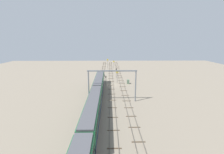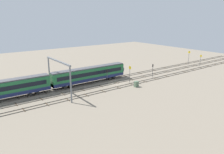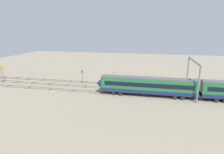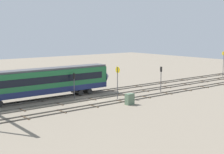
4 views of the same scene
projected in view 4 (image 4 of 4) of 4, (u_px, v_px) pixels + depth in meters
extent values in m
plane|color=gray|center=(91.00, 99.00, 52.27)|extent=(161.59, 161.59, 0.00)
cube|color=#59544C|center=(111.00, 104.00, 48.39)|extent=(145.59, 0.07, 0.16)
cube|color=#59544C|center=(105.00, 102.00, 49.51)|extent=(145.59, 0.07, 0.16)
cube|color=#473828|center=(25.00, 118.00, 40.97)|extent=(0.24, 2.40, 0.08)
cube|color=#473828|center=(62.00, 111.00, 44.16)|extent=(0.24, 2.40, 0.08)
cube|color=#473828|center=(93.00, 106.00, 47.36)|extent=(0.24, 2.40, 0.08)
cube|color=#473828|center=(121.00, 101.00, 50.55)|extent=(0.24, 2.40, 0.08)
cube|color=#473828|center=(145.00, 97.00, 53.74)|extent=(0.24, 2.40, 0.08)
cube|color=#473828|center=(167.00, 93.00, 56.94)|extent=(0.24, 2.40, 0.08)
cube|color=#473828|center=(186.00, 90.00, 60.13)|extent=(0.24, 2.40, 0.08)
cube|color=#473828|center=(203.00, 87.00, 63.33)|extent=(0.24, 2.40, 0.08)
cube|color=#473828|center=(219.00, 84.00, 66.52)|extent=(0.24, 2.40, 0.08)
cube|color=#59544C|center=(94.00, 99.00, 51.71)|extent=(145.59, 0.07, 0.16)
cube|color=#59544C|center=(89.00, 98.00, 52.82)|extent=(145.59, 0.07, 0.16)
cube|color=#473828|center=(22.00, 110.00, 45.11)|extent=(0.24, 2.40, 0.08)
cube|color=#473828|center=(59.00, 104.00, 48.69)|extent=(0.24, 2.40, 0.08)
cube|color=#473828|center=(91.00, 99.00, 52.27)|extent=(0.24, 2.40, 0.08)
cube|color=#473828|center=(119.00, 94.00, 55.85)|extent=(0.24, 2.40, 0.08)
cube|color=#473828|center=(144.00, 91.00, 59.42)|extent=(0.24, 2.40, 0.08)
cube|color=#473828|center=(166.00, 87.00, 63.00)|extent=(0.24, 2.40, 0.08)
cube|color=#473828|center=(186.00, 84.00, 66.58)|extent=(0.24, 2.40, 0.08)
cube|color=#473828|center=(203.00, 81.00, 70.15)|extent=(0.24, 2.40, 0.08)
cube|color=#473828|center=(219.00, 79.00, 73.73)|extent=(0.24, 2.40, 0.08)
cube|color=#59544C|center=(79.00, 95.00, 55.02)|extent=(145.59, 0.07, 0.16)
cube|color=#59544C|center=(75.00, 94.00, 56.13)|extent=(145.59, 0.07, 0.16)
cube|color=#473828|center=(39.00, 100.00, 51.32)|extent=(0.24, 2.40, 0.08)
cube|color=#473828|center=(77.00, 95.00, 55.58)|extent=(0.24, 2.40, 0.08)
cube|color=#473828|center=(109.00, 90.00, 59.84)|extent=(0.24, 2.40, 0.08)
cube|color=#473828|center=(137.00, 86.00, 64.10)|extent=(0.24, 2.40, 0.08)
cube|color=#473828|center=(162.00, 83.00, 68.36)|extent=(0.24, 2.40, 0.08)
cube|color=#473828|center=(183.00, 80.00, 72.62)|extent=(0.24, 2.40, 0.08)
cube|color=#473828|center=(202.00, 77.00, 76.88)|extent=(0.24, 2.40, 0.08)
cube|color=#473828|center=(220.00, 75.00, 81.13)|extent=(0.24, 2.40, 0.08)
cube|color=#1E6638|center=(40.00, 82.00, 51.01)|extent=(24.00, 2.90, 3.60)
cube|color=navy|center=(40.00, 91.00, 51.20)|extent=(24.00, 2.94, 0.90)
cube|color=#4C4C51|center=(39.00, 70.00, 50.74)|extent=(24.00, 2.50, 0.30)
cube|color=black|center=(44.00, 81.00, 49.82)|extent=(22.00, 0.04, 1.10)
cube|color=black|center=(35.00, 78.00, 52.09)|extent=(22.00, 0.04, 1.10)
cylinder|color=black|center=(77.00, 91.00, 55.49)|extent=(0.90, 2.70, 0.90)
cylinder|color=black|center=(86.00, 90.00, 56.60)|extent=(0.90, 2.70, 0.90)
cone|color=navy|center=(105.00, 76.00, 58.90)|extent=(1.60, 3.24, 3.24)
cylinder|color=#4C4C51|center=(223.00, 64.00, 77.27)|extent=(0.12, 0.12, 5.96)
cylinder|color=yellow|center=(224.00, 53.00, 76.94)|extent=(0.05, 1.00, 1.00)
cube|color=black|center=(224.00, 53.00, 76.96)|extent=(0.02, 0.45, 0.12)
cylinder|color=#4C4C51|center=(117.00, 83.00, 52.08)|extent=(0.12, 0.12, 5.13)
cylinder|color=yellow|center=(118.00, 70.00, 51.81)|extent=(0.05, 1.02, 1.02)
cube|color=black|center=(118.00, 70.00, 51.83)|extent=(0.02, 0.46, 0.12)
cylinder|color=#4C4C51|center=(161.00, 82.00, 58.37)|extent=(0.14, 0.14, 3.58)
cube|color=black|center=(161.00, 69.00, 58.06)|extent=(0.20, 0.32, 0.90)
sphere|color=green|center=(162.00, 68.00, 58.10)|extent=(0.20, 0.20, 0.20)
sphere|color=#262626|center=(162.00, 70.00, 58.15)|extent=(0.20, 0.20, 0.20)
cylinder|color=#4C4C51|center=(74.00, 89.00, 52.48)|extent=(0.14, 0.14, 3.20)
cube|color=black|center=(74.00, 76.00, 52.19)|extent=(0.20, 0.32, 0.90)
sphere|color=red|center=(75.00, 75.00, 52.23)|extent=(0.20, 0.20, 0.20)
sphere|color=#262626|center=(75.00, 77.00, 52.28)|extent=(0.20, 0.20, 0.20)
cube|color=#597259|center=(130.00, 99.00, 48.21)|extent=(1.22, 0.85, 1.64)
cube|color=#333333|center=(133.00, 97.00, 48.56)|extent=(0.02, 0.60, 0.24)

